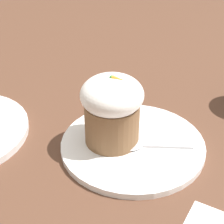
% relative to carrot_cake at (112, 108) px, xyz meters
% --- Properties ---
extents(ground_plane, '(4.00, 4.00, 0.00)m').
position_rel_carrot_cake_xyz_m(ground_plane, '(0.03, 0.01, -0.07)').
color(ground_plane, '#513323').
extents(dessert_plate, '(0.23, 0.23, 0.01)m').
position_rel_carrot_cake_xyz_m(dessert_plate, '(0.03, 0.01, -0.06)').
color(dessert_plate, white).
rests_on(dessert_plate, ground_plane).
extents(carrot_cake, '(0.09, 0.09, 0.12)m').
position_rel_carrot_cake_xyz_m(carrot_cake, '(0.00, 0.00, 0.00)').
color(carrot_cake, brown).
rests_on(carrot_cake, dessert_plate).
extents(spoon, '(0.13, 0.06, 0.01)m').
position_rel_carrot_cake_xyz_m(spoon, '(0.04, 0.00, -0.06)').
color(spoon, silver).
rests_on(spoon, dessert_plate).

